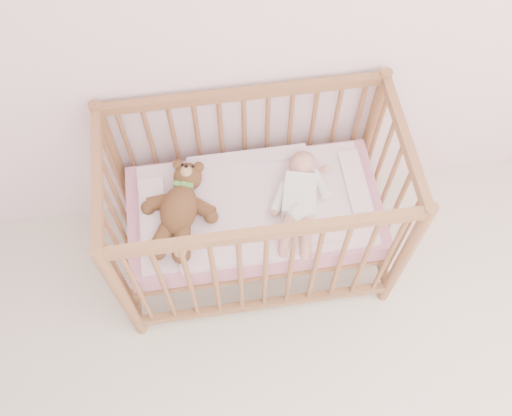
{
  "coord_description": "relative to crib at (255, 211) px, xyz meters",
  "views": [
    {
      "loc": [
        -0.46,
        0.29,
        2.94
      ],
      "look_at": [
        -0.28,
        1.55,
        0.62
      ],
      "focal_mm": 40.0,
      "sensor_mm": 36.0,
      "label": 1
    }
  ],
  "objects": [
    {
      "name": "wall_back",
      "position": [
        0.28,
        0.4,
        0.85
      ],
      "size": [
        4.0,
        0.02,
        2.7
      ],
      "primitive_type": "cube",
      "color": "white",
      "rests_on": "floor"
    },
    {
      "name": "blanket",
      "position": [
        0.0,
        0.0,
        0.06
      ],
      "size": [
        1.1,
        0.58,
        0.06
      ],
      "primitive_type": null,
      "color": "#E09AB6",
      "rests_on": "mattress"
    },
    {
      "name": "crib",
      "position": [
        0.0,
        0.0,
        0.0
      ],
      "size": [
        1.36,
        0.76,
        1.0
      ],
      "primitive_type": null,
      "color": "#986B40",
      "rests_on": "floor"
    },
    {
      "name": "teddy_bear",
      "position": [
        -0.35,
        -0.02,
        0.15
      ],
      "size": [
        0.52,
        0.63,
        0.15
      ],
      "primitive_type": null,
      "rotation": [
        0.0,
        0.0,
        -0.3
      ],
      "color": "brown",
      "rests_on": "blanket"
    },
    {
      "name": "baby",
      "position": [
        0.21,
        -0.02,
        0.14
      ],
      "size": [
        0.42,
        0.64,
        0.14
      ],
      "primitive_type": null,
      "rotation": [
        0.0,
        0.0,
        -0.26
      ],
      "color": "white",
      "rests_on": "blanket"
    },
    {
      "name": "mattress",
      "position": [
        0.0,
        0.0,
        -0.01
      ],
      "size": [
        1.22,
        0.62,
        0.13
      ],
      "primitive_type": "cube",
      "color": "pink",
      "rests_on": "crib"
    }
  ]
}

